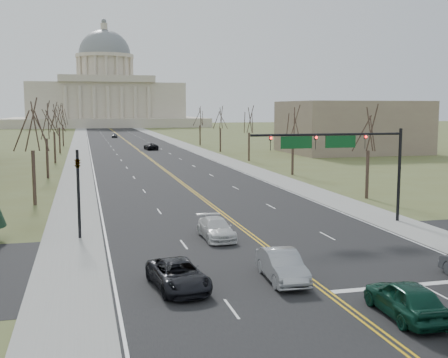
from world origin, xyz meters
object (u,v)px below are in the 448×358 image
signal_mast (340,148)px  car_sb_outer_lead (178,275)px  car_far_sb (115,135)px  signal_left (78,184)px  car_far_nb (151,146)px  car_sb_inner_second (216,229)px  car_sb_inner_lead (282,266)px  car_nb_inner_lead (406,299)px

signal_mast → car_sb_outer_lead: (-14.25, -12.18, -5.06)m
signal_mast → car_far_sb: size_ratio=3.00×
car_sb_outer_lead → signal_left: bearing=104.1°
car_sb_outer_lead → car_far_nb: bearing=77.1°
car_sb_outer_lead → car_far_nb: (9.44, 91.39, 0.02)m
signal_left → car_sb_inner_second: size_ratio=1.27×
car_sb_inner_lead → car_sb_inner_second: size_ratio=1.00×
car_nb_inner_lead → car_sb_inner_second: bearing=-72.1°
signal_left → car_nb_inner_lead: bearing=-53.9°
car_nb_inner_lead → car_far_sb: size_ratio=1.17×
car_sb_outer_lead → car_far_nb: 91.88m
car_sb_inner_lead → car_far_nb: (4.09, 91.39, -0.07)m
signal_mast → car_sb_outer_lead: bearing=-139.5°
car_sb_inner_second → car_nb_inner_lead: bearing=-75.3°
car_sb_inner_lead → car_far_sb: (-0.66, 141.22, -0.09)m
car_nb_inner_lead → car_sb_outer_lead: 10.55m
signal_left → car_far_nb: bearing=79.9°
car_sb_inner_second → car_far_nb: (5.24, 81.60, 0.02)m
car_sb_inner_second → car_far_sb: size_ratio=1.17×
car_far_nb → signal_mast: bearing=88.2°
car_sb_inner_lead → car_sb_outer_lead: car_sb_inner_lead is taller
signal_mast → car_sb_inner_second: size_ratio=2.57×
car_far_sb → signal_left: bearing=-89.8°
signal_mast → car_nb_inner_lead: size_ratio=2.56×
car_sb_inner_lead → car_nb_inner_lead: bearing=-58.7°
car_nb_inner_lead → car_far_sb: car_nb_inner_lead is taller
signal_mast → car_nb_inner_lead: signal_mast is taller
signal_left → car_sb_inner_second: signal_left is taller
car_sb_outer_lead → signal_mast: bearing=33.5°
car_sb_inner_lead → car_sb_outer_lead: (-5.35, 0.00, -0.09)m
car_sb_outer_lead → car_far_sb: car_far_sb is taller
signal_mast → car_sb_outer_lead: signal_mast is taller
signal_mast → car_sb_inner_second: (-10.05, -2.40, -5.07)m
signal_left → car_far_sb: 129.41m
signal_left → car_sb_outer_lead: size_ratio=1.21×
car_sb_inner_second → signal_left: bearing=164.0°
car_nb_inner_lead → car_sb_outer_lead: size_ratio=0.96×
car_sb_outer_lead → car_sb_inner_second: bearing=59.8°
car_sb_outer_lead → car_far_nb: car_far_nb is taller
car_nb_inner_lead → car_sb_inner_second: 16.45m
signal_left → car_sb_inner_second: 9.70m
signal_mast → signal_left: (-18.95, 0.00, -2.05)m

